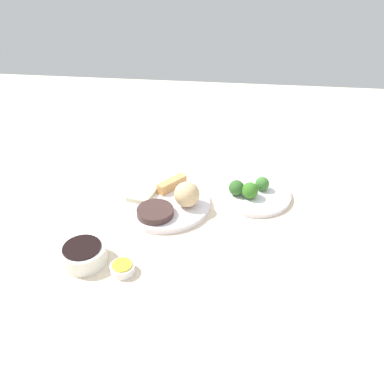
% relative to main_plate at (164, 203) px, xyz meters
% --- Properties ---
extents(tabletop, '(2.20, 2.20, 0.02)m').
position_rel_main_plate_xyz_m(tabletop, '(-0.03, -0.01, -0.02)').
color(tabletop, beige).
rests_on(tabletop, ground).
extents(main_plate, '(0.26, 0.26, 0.02)m').
position_rel_main_plate_xyz_m(main_plate, '(0.00, 0.00, 0.00)').
color(main_plate, white).
rests_on(main_plate, tabletop).
extents(rice_scoop, '(0.07, 0.07, 0.07)m').
position_rel_main_plate_xyz_m(rice_scoop, '(-0.01, -0.07, 0.04)').
color(rice_scoop, '#D3B380').
rests_on(rice_scoop, main_plate).
extents(spring_roll, '(0.09, 0.08, 0.03)m').
position_rel_main_plate_xyz_m(spring_roll, '(0.07, -0.01, 0.02)').
color(spring_roll, tan).
rests_on(spring_roll, main_plate).
extents(crab_rangoon_wonton, '(0.08, 0.08, 0.02)m').
position_rel_main_plate_xyz_m(crab_rangoon_wonton, '(0.01, 0.07, 0.02)').
color(crab_rangoon_wonton, beige).
rests_on(crab_rangoon_wonton, main_plate).
extents(stir_fry_heap, '(0.10, 0.10, 0.02)m').
position_rel_main_plate_xyz_m(stir_fry_heap, '(-0.07, 0.01, 0.02)').
color(stir_fry_heap, '#3E2A27').
rests_on(stir_fry_heap, main_plate).
extents(broccoli_plate, '(0.22, 0.22, 0.01)m').
position_rel_main_plate_xyz_m(broccoli_plate, '(0.08, -0.25, -0.00)').
color(broccoli_plate, white).
rests_on(broccoli_plate, tabletop).
extents(broccoli_floret_0, '(0.04, 0.04, 0.04)m').
position_rel_main_plate_xyz_m(broccoli_floret_0, '(0.09, -0.27, 0.03)').
color(broccoli_floret_0, '#3B742E').
rests_on(broccoli_floret_0, broccoli_plate).
extents(broccoli_floret_1, '(0.05, 0.05, 0.05)m').
position_rel_main_plate_xyz_m(broccoli_floret_1, '(0.05, -0.24, 0.03)').
color(broccoli_floret_1, '#357221').
rests_on(broccoli_floret_1, broccoli_plate).
extents(broccoli_floret_2, '(0.04, 0.04, 0.04)m').
position_rel_main_plate_xyz_m(broccoli_floret_2, '(0.06, -0.20, 0.03)').
color(broccoli_floret_2, '#305E25').
rests_on(broccoli_floret_2, broccoli_plate).
extents(soy_sauce_bowl, '(0.11, 0.11, 0.04)m').
position_rel_main_plate_xyz_m(soy_sauce_bowl, '(-0.24, 0.15, 0.01)').
color(soy_sauce_bowl, white).
rests_on(soy_sauce_bowl, tabletop).
extents(soy_sauce_bowl_liquid, '(0.09, 0.09, 0.00)m').
position_rel_main_plate_xyz_m(soy_sauce_bowl_liquid, '(-0.24, 0.15, 0.04)').
color(soy_sauce_bowl_liquid, black).
rests_on(soy_sauce_bowl_liquid, soy_sauce_bowl).
extents(sauce_ramekin_hot_mustard, '(0.06, 0.06, 0.02)m').
position_rel_main_plate_xyz_m(sauce_ramekin_hot_mustard, '(-0.27, 0.05, 0.00)').
color(sauce_ramekin_hot_mustard, white).
rests_on(sauce_ramekin_hot_mustard, tabletop).
extents(sauce_ramekin_hot_mustard_liquid, '(0.05, 0.05, 0.00)m').
position_rel_main_plate_xyz_m(sauce_ramekin_hot_mustard_liquid, '(-0.27, 0.05, 0.01)').
color(sauce_ramekin_hot_mustard_liquid, yellow).
rests_on(sauce_ramekin_hot_mustard_liquid, sauce_ramekin_hot_mustard).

